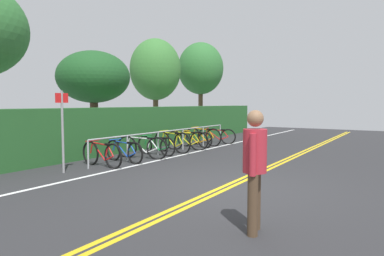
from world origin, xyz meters
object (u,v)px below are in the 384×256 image
bicycle_0 (102,154)px  pedestrian (255,163)px  bicycle_3 (156,146)px  bicycle_8 (216,136)px  bicycle_4 (172,142)px  bicycle_1 (124,151)px  bicycle_5 (187,140)px  bicycle_7 (203,136)px  sign_post_near (62,123)px  tree_extra (201,69)px  tree_mid (93,77)px  bicycle_6 (195,139)px  bicycle_2 (142,147)px  bike_rack (171,135)px

bicycle_0 → pedestrian: size_ratio=1.02×
bicycle_3 → bicycle_8: size_ratio=1.01×
bicycle_3 → bicycle_4: size_ratio=0.97×
bicycle_1 → pedestrian: (-3.30, -5.48, 0.64)m
bicycle_5 → bicycle_7: (1.57, 0.21, 0.01)m
bicycle_3 → sign_post_near: 3.80m
bicycle_4 → tree_extra: bearing=23.3°
tree_mid → bicycle_6: bearing=-51.8°
bicycle_8 → bicycle_2: bearing=179.1°
sign_post_near → tree_extra: bearing=14.1°
bicycle_7 → sign_post_near: (-6.89, 0.04, 0.89)m
bike_rack → bicycle_8: bearing=-2.1°
bicycle_3 → bicycle_6: size_ratio=1.04×
bicycle_3 → tree_mid: bearing=88.4°
bicycle_8 → pedestrian: 10.49m
bicycle_4 → tree_mid: bearing=102.6°
bicycle_4 → bicycle_8: bicycle_4 is taller
bicycle_8 → bicycle_5: bearing=-179.7°
bicycle_8 → tree_mid: tree_mid is taller
bicycle_0 → sign_post_near: (-1.15, 0.14, 0.91)m
bicycle_2 → bicycle_5: (2.47, -0.09, -0.00)m
bicycle_2 → bicycle_4: bicycle_4 is taller
bicycle_6 → tree_extra: (5.47, 2.99, 3.39)m
bicycle_5 → bicycle_6: (0.87, 0.18, -0.04)m
bicycle_8 → bicycle_3: bearing=177.7°
bicycle_3 → pedestrian: size_ratio=1.01×
tree_mid → bike_rack: bearing=-76.9°
bicycle_0 → tree_mid: (2.62, 3.15, 2.39)m
bike_rack → bicycle_0: bearing=-179.6°
pedestrian → tree_extra: 15.73m
bike_rack → bicycle_0: (-3.34, -0.03, -0.26)m
bicycle_6 → pedestrian: size_ratio=0.97×
bicycle_0 → tree_mid: 4.74m
bike_rack → bicycle_1: size_ratio=4.57×
bicycle_5 → bicycle_8: (2.40, 0.01, -0.03)m
bicycle_8 → tree_extra: tree_extra is taller
bicycle_0 → bicycle_2: size_ratio=0.94×
bicycle_0 → bicycle_4: 3.33m
tree_mid → bicycle_5: bearing=-64.6°
bicycle_4 → tree_extra: size_ratio=0.33×
bicycle_1 → bicycle_4: (2.44, -0.01, 0.05)m
bicycle_7 → bicycle_8: 0.84m
bicycle_8 → pedestrian: bearing=-149.0°
bicycle_5 → tree_mid: bearing=115.4°
bicycle_8 → bicycle_4: bearing=178.7°
bicycle_1 → sign_post_near: 2.24m
bicycle_3 → bicycle_2: bearing=-174.1°
bicycle_4 → bicycle_5: bearing=-5.8°
bicycle_4 → bicycle_5: (0.84, -0.08, -0.02)m
sign_post_near → tree_mid: 5.04m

